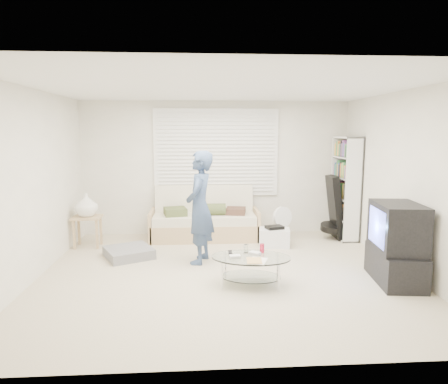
{
  "coord_description": "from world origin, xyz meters",
  "views": [
    {
      "loc": [
        -0.35,
        -5.27,
        1.94
      ],
      "look_at": [
        0.02,
        0.3,
        1.09
      ],
      "focal_mm": 32.0,
      "sensor_mm": 36.0,
      "label": 1
    }
  ],
  "objects": [
    {
      "name": "ground",
      "position": [
        0.0,
        0.0,
        0.0
      ],
      "size": [
        5.0,
        5.0,
        0.0
      ],
      "primitive_type": "plane",
      "color": "tan",
      "rests_on": "ground"
    },
    {
      "name": "room_shell",
      "position": [
        0.0,
        0.48,
        1.63
      ],
      "size": [
        5.02,
        4.52,
        2.51
      ],
      "color": "white",
      "rests_on": "ground"
    },
    {
      "name": "window_blinds",
      "position": [
        0.0,
        2.2,
        1.55
      ],
      "size": [
        2.32,
        0.08,
        1.62
      ],
      "color": "silver",
      "rests_on": "ground"
    },
    {
      "name": "futon_sofa",
      "position": [
        -0.24,
        1.87,
        0.31
      ],
      "size": [
        1.96,
        0.79,
        0.96
      ],
      "color": "tan",
      "rests_on": "ground"
    },
    {
      "name": "grey_floor_pillow",
      "position": [
        -1.43,
        0.81,
        0.07
      ],
      "size": [
        0.88,
        0.88,
        0.15
      ],
      "primitive_type": "cube",
      "rotation": [
        0.0,
        0.0,
        0.47
      ],
      "color": "slate",
      "rests_on": "ground"
    },
    {
      "name": "side_table",
      "position": [
        -2.22,
        1.44,
        0.68
      ],
      "size": [
        0.46,
        0.37,
        0.92
      ],
      "color": "tan",
      "rests_on": "ground"
    },
    {
      "name": "bookshelf",
      "position": [
        2.32,
        1.74,
        0.93
      ],
      "size": [
        0.29,
        0.78,
        1.85
      ],
      "color": "white",
      "rests_on": "ground"
    },
    {
      "name": "guitar_case",
      "position": [
        2.11,
        1.65,
        0.51
      ],
      "size": [
        0.41,
        0.42,
        1.14
      ],
      "color": "black",
      "rests_on": "ground"
    },
    {
      "name": "floor_fan",
      "position": [
        1.16,
        1.64,
        0.36
      ],
      "size": [
        0.38,
        0.25,
        0.62
      ],
      "color": "white",
      "rests_on": "ground"
    },
    {
      "name": "storage_bin",
      "position": [
        0.94,
        1.26,
        0.16
      ],
      "size": [
        0.56,
        0.43,
        0.36
      ],
      "color": "white",
      "rests_on": "ground"
    },
    {
      "name": "tv_unit",
      "position": [
        2.2,
        -0.45,
        0.5
      ],
      "size": [
        0.62,
        1.0,
        1.03
      ],
      "color": "black",
      "rests_on": "ground"
    },
    {
      "name": "coffee_table",
      "position": [
        0.31,
        -0.44,
        0.3
      ],
      "size": [
        1.09,
        0.79,
        0.49
      ],
      "color": "silver",
      "rests_on": "ground"
    },
    {
      "name": "standing_person",
      "position": [
        -0.32,
        0.51,
        0.83
      ],
      "size": [
        0.55,
        0.69,
        1.67
      ],
      "primitive_type": "imported",
      "rotation": [
        0.0,
        0.0,
        -1.84
      ],
      "color": "#2E485F",
      "rests_on": "ground"
    }
  ]
}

